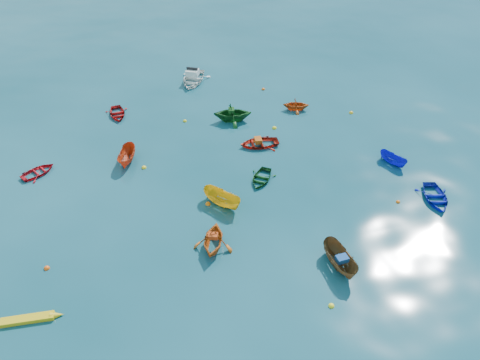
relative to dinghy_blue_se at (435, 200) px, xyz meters
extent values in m
plane|color=#0A3B48|center=(-12.80, 0.50, 0.00)|extent=(160.00, 160.00, 0.00)
imported|color=brown|center=(-9.20, -3.73, 0.00)|extent=(1.46, 3.40, 1.29)
imported|color=#0D18A5|center=(0.00, 0.00, 0.00)|extent=(3.10, 3.72, 0.67)
imported|color=#C25312|center=(-16.15, -0.06, 0.00)|extent=(3.45, 3.68, 1.55)
imported|color=gold|center=(-14.61, 3.67, 0.00)|extent=(2.84, 3.24, 1.22)
imported|color=#0F4116|center=(-11.15, 5.55, 0.00)|extent=(3.09, 3.25, 0.55)
imported|color=#B80F18|center=(-27.17, 10.99, 0.00)|extent=(3.16, 2.88, 0.54)
imported|color=red|center=(-20.48, 10.67, 0.00)|extent=(2.00, 3.19, 1.15)
imported|color=#114919|center=(-10.94, 14.32, 0.00)|extent=(3.84, 3.49, 1.74)
imported|color=#AD1A0E|center=(-9.87, 9.96, 0.00)|extent=(3.39, 2.56, 0.66)
imported|color=#0F10C2|center=(-0.64, 4.69, 0.00)|extent=(1.80, 2.57, 0.93)
imported|color=#A50E0D|center=(-20.71, 18.06, 0.00)|extent=(2.14, 2.91, 0.58)
imported|color=#BB4611|center=(-4.84, 14.56, 0.00)|extent=(2.88, 2.68, 1.24)
imported|color=white|center=(-12.81, 22.65, 0.00)|extent=(4.60, 5.09, 1.46)
cube|color=#18498F|center=(-9.20, -3.88, 0.81)|extent=(0.72, 0.57, 0.34)
cube|color=#C13E13|center=(-16.14, -0.01, 0.92)|extent=(0.72, 0.64, 0.29)
cube|color=#104213|center=(-11.04, 14.34, 1.04)|extent=(0.65, 0.78, 0.33)
cube|color=#B54D12|center=(-9.97, 9.97, 0.51)|extent=(0.62, 0.79, 0.36)
sphere|color=#FC540D|center=(-26.25, 0.98, 0.00)|extent=(0.35, 0.35, 0.35)
sphere|color=#FFF11A|center=(-10.89, -6.28, 0.00)|extent=(0.34, 0.34, 0.34)
sphere|color=#FA630D|center=(-2.64, 0.48, 0.00)|extent=(0.30, 0.30, 0.30)
sphere|color=yellow|center=(-19.38, 9.47, 0.00)|extent=(0.38, 0.38, 0.38)
sphere|color=orange|center=(-15.58, 3.98, 0.00)|extent=(0.37, 0.37, 0.37)
sphere|color=yellow|center=(-7.80, 12.06, 0.00)|extent=(0.39, 0.39, 0.39)
sphere|color=#EF500D|center=(-10.14, 10.57, 0.00)|extent=(0.34, 0.34, 0.34)
sphere|color=yellow|center=(-15.04, 15.34, 0.00)|extent=(0.35, 0.35, 0.35)
sphere|color=#ED590C|center=(-6.48, 19.09, 0.00)|extent=(0.36, 0.36, 0.36)
sphere|color=yellow|center=(-0.23, 12.56, 0.00)|extent=(0.38, 0.38, 0.38)
camera|label=1|loc=(-20.22, -20.22, 21.79)|focal=35.00mm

